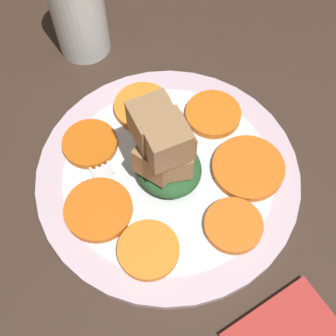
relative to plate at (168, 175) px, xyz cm
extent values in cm
cube|color=#38281E|center=(0.00, 0.00, -1.52)|extent=(120.00, 120.00, 2.00)
cylinder|color=silver|center=(0.00, 0.00, -0.02)|extent=(28.82, 28.82, 1.00)
cylinder|color=white|center=(0.00, 0.00, 0.03)|extent=(23.06, 23.06, 1.00)
cylinder|color=orange|center=(8.92, 2.18, 1.01)|extent=(6.00, 6.00, 0.86)
cylinder|color=orange|center=(4.39, 7.52, 1.01)|extent=(7.87, 7.87, 0.86)
cylinder|color=orange|center=(-3.48, 8.43, 1.01)|extent=(6.42, 6.42, 0.86)
cylinder|color=orange|center=(-8.78, 2.10, 1.01)|extent=(6.68, 6.68, 0.86)
cylinder|color=#D45F12|center=(-7.59, -5.50, 1.01)|extent=(6.13, 6.13, 0.86)
cylinder|color=orange|center=(-0.18, -8.54, 1.01)|extent=(7.11, 7.11, 0.86)
cylinder|color=orange|center=(6.48, -6.45, 1.01)|extent=(6.19, 6.19, 0.86)
ellipsoid|color=#235128|center=(0.00, 0.00, 1.84)|extent=(7.71, 6.94, 2.53)
cube|color=#9E754C|center=(0.12, -1.21, 4.97)|extent=(4.92, 4.92, 3.73)
cube|color=olive|center=(-0.67, 0.81, 5.06)|extent=(4.48, 4.48, 3.90)
cube|color=#9E754C|center=(0.97, -0.39, 4.80)|extent=(4.39, 4.39, 3.38)
cube|color=#9E754C|center=(-1.02, 0.46, 4.97)|extent=(4.46, 4.46, 3.72)
cube|color=#9E754C|center=(0.89, -0.83, 9.04)|extent=(4.49, 4.49, 3.95)
cube|color=#9E754C|center=(-1.33, -0.79, 9.05)|extent=(4.44, 4.44, 3.96)
cube|color=silver|center=(2.73, -6.31, 0.78)|extent=(11.48, 1.68, 0.40)
cube|color=silver|center=(-3.68, -5.98, 0.78)|extent=(1.50, 2.38, 0.40)
cube|color=silver|center=(-6.67, -6.83, 0.78)|extent=(4.52, 0.54, 0.40)
cube|color=silver|center=(-6.64, -6.17, 0.78)|extent=(4.52, 0.54, 0.40)
cube|color=silver|center=(-6.60, -5.50, 0.78)|extent=(4.52, 0.54, 0.40)
cube|color=silver|center=(-6.57, -4.83, 0.78)|extent=(4.52, 0.54, 0.40)
cylinder|color=silver|center=(-22.17, 1.39, 5.76)|extent=(6.56, 6.56, 12.56)
camera|label=1|loc=(20.36, -13.01, 45.31)|focal=50.00mm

